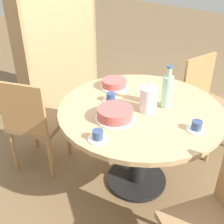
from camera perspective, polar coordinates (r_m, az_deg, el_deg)
name	(u,v)px	position (r m, az deg, el deg)	size (l,w,h in m)	color
ground_plane	(136,180)	(2.55, 4.94, -13.65)	(14.00, 14.00, 0.00)	brown
dining_table	(140,125)	(2.18, 5.63, -2.58)	(1.23, 1.23, 0.74)	black
chair_a	(206,101)	(2.85, 18.63, 2.18)	(0.49, 0.49, 0.90)	#A87A47
chair_b	(35,121)	(2.48, -15.47, -1.82)	(0.57, 0.57, 0.90)	#A87A47
bookshelf	(58,47)	(3.29, -10.86, 12.93)	(0.95, 0.28, 1.60)	tan
coffee_pot	(148,98)	(2.02, 7.40, 2.77)	(0.13, 0.13, 0.22)	silver
water_bottle	(167,91)	(2.08, 11.14, 4.28)	(0.08, 0.08, 0.32)	#99C6A3
cake_main	(115,114)	(1.93, 0.63, -0.38)	(0.28, 0.28, 0.08)	white
cake_second	(114,84)	(2.38, 0.47, 5.77)	(0.24, 0.24, 0.07)	white
cup_a	(111,98)	(2.17, -0.24, 2.91)	(0.13, 0.13, 0.07)	white
cup_b	(197,127)	(1.91, 16.80, -2.84)	(0.13, 0.13, 0.07)	white
cup_c	(98,136)	(1.74, -2.88, -4.89)	(0.13, 0.13, 0.07)	white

